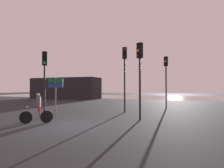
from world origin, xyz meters
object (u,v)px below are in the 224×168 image
(traffic_light_near_left, at_px, (45,71))
(traffic_light_near_right, at_px, (140,66))
(direction_sign_post, at_px, (55,89))
(cyclist, at_px, (38,108))
(traffic_light_center, at_px, (125,68))
(distant_building, at_px, (65,88))
(traffic_light_far_right, at_px, (166,73))

(traffic_light_near_left, bearing_deg, traffic_light_near_right, 153.37)
(direction_sign_post, height_order, cyclist, direction_sign_post)
(traffic_light_center, height_order, direction_sign_post, traffic_light_center)
(distant_building, bearing_deg, traffic_light_near_right, -44.47)
(traffic_light_far_right, xyz_separation_m, direction_sign_post, (-7.02, -7.04, -1.56))
(traffic_light_center, height_order, traffic_light_far_right, traffic_light_center)
(distant_building, xyz_separation_m, traffic_light_near_left, (10.79, -17.64, 1.13))
(traffic_light_near_right, bearing_deg, cyclist, 67.59)
(cyclist, bearing_deg, traffic_light_near_left, 0.44)
(traffic_light_center, bearing_deg, traffic_light_far_right, -154.14)
(direction_sign_post, bearing_deg, cyclist, 96.44)
(traffic_light_far_right, bearing_deg, traffic_light_center, 69.77)
(traffic_light_near_right, bearing_deg, traffic_light_center, -20.28)
(traffic_light_far_right, relative_size, direction_sign_post, 1.87)
(distant_building, xyz_separation_m, traffic_light_center, (15.11, -13.71, 1.64))
(distant_building, bearing_deg, traffic_light_far_right, -28.39)
(traffic_light_near_left, distance_m, direction_sign_post, 1.48)
(traffic_light_near_right, distance_m, cyclist, 6.19)
(traffic_light_near_right, relative_size, traffic_light_center, 0.90)
(traffic_light_center, height_order, traffic_light_near_left, traffic_light_center)
(traffic_light_center, bearing_deg, direction_sign_post, 8.47)
(distant_building, relative_size, direction_sign_post, 4.86)
(traffic_light_far_right, distance_m, cyclist, 11.70)
(direction_sign_post, xyz_separation_m, cyclist, (0.88, -2.59, -0.97))
(traffic_light_near_right, distance_m, traffic_light_center, 3.34)
(cyclist, bearing_deg, direction_sign_post, -12.67)
(traffic_light_near_left, height_order, cyclist, traffic_light_near_left)
(distant_building, distance_m, traffic_light_near_left, 20.71)
(traffic_light_near_left, distance_m, traffic_light_far_right, 10.71)
(traffic_light_near_left, xyz_separation_m, direction_sign_post, (0.19, 0.86, -1.19))
(distant_building, distance_m, cyclist, 22.73)
(traffic_light_center, distance_m, direction_sign_post, 5.41)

